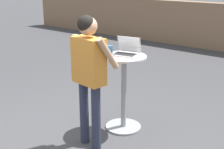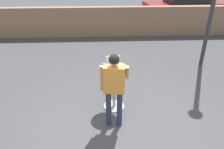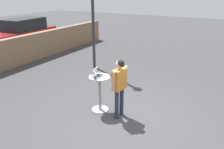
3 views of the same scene
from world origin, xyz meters
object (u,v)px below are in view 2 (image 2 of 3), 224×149
(laptop, at_px, (114,64))
(parked_car_near_street, at_px, (185,4))
(coffee_mug, at_px, (104,66))
(standing_person, at_px, (114,83))
(cafe_table, at_px, (114,85))

(laptop, xyz_separation_m, parked_car_near_street, (4.64, 8.57, -0.28))
(coffee_mug, xyz_separation_m, standing_person, (0.19, -0.61, -0.06))
(cafe_table, height_order, laptop, laptop)
(standing_person, relative_size, parked_car_near_street, 0.34)
(cafe_table, height_order, parked_car_near_street, parked_car_near_street)
(laptop, relative_size, parked_car_near_street, 0.08)
(standing_person, height_order, parked_car_near_street, standing_person)
(laptop, height_order, coffee_mug, laptop)
(coffee_mug, bearing_deg, standing_person, -73.18)
(laptop, relative_size, standing_person, 0.23)
(parked_car_near_street, bearing_deg, cafe_table, -118.18)
(cafe_table, bearing_deg, standing_person, -93.61)
(standing_person, bearing_deg, laptop, 87.57)
(standing_person, bearing_deg, coffee_mug, 106.82)
(laptop, xyz_separation_m, standing_person, (-0.03, -0.69, -0.06))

